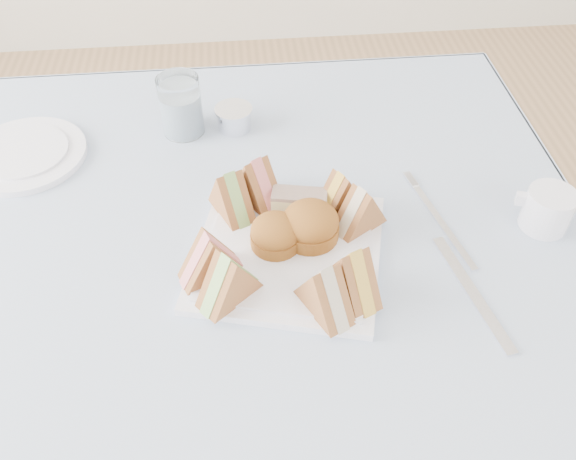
{
  "coord_description": "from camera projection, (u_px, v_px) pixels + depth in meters",
  "views": [
    {
      "loc": [
        0.0,
        -0.57,
        1.38
      ],
      "look_at": [
        0.06,
        0.0,
        0.8
      ],
      "focal_mm": 38.0,
      "sensor_mm": 36.0,
      "label": 1
    }
  ],
  "objects": [
    {
      "name": "table",
      "position": [
        256.0,
        395.0,
        1.11
      ],
      "size": [
        0.9,
        0.9,
        0.74
      ],
      "primitive_type": "cube",
      "color": "brown",
      "rests_on": "floor"
    },
    {
      "name": "tablecloth",
      "position": [
        246.0,
        260.0,
        0.85
      ],
      "size": [
        1.02,
        1.02,
        0.01
      ],
      "primitive_type": "cube",
      "color": "#9CB7D3",
      "rests_on": "table"
    },
    {
      "name": "serving_plate",
      "position": [
        288.0,
        252.0,
        0.85
      ],
      "size": [
        0.31,
        0.31,
        0.01
      ],
      "primitive_type": "cube",
      "rotation": [
        0.0,
        0.0,
        -0.26
      ],
      "color": "white",
      "rests_on": "tablecloth"
    },
    {
      "name": "sandwich_fl_a",
      "position": [
        210.0,
        255.0,
        0.78
      ],
      "size": [
        0.09,
        0.07,
        0.08
      ],
      "primitive_type": null,
      "rotation": [
        0.0,
        0.0,
        0.37
      ],
      "color": "#935736",
      "rests_on": "serving_plate"
    },
    {
      "name": "sandwich_fl_b",
      "position": [
        228.0,
        277.0,
        0.76
      ],
      "size": [
        0.09,
        0.09,
        0.08
      ],
      "primitive_type": null,
      "rotation": [
        0.0,
        0.0,
        0.69
      ],
      "color": "#935736",
      "rests_on": "serving_plate"
    },
    {
      "name": "sandwich_fr_a",
      "position": [
        353.0,
        272.0,
        0.76
      ],
      "size": [
        0.07,
        0.1,
        0.08
      ],
      "primitive_type": null,
      "rotation": [
        0.0,
        0.0,
        -1.16
      ],
      "color": "#935736",
      "rests_on": "serving_plate"
    },
    {
      "name": "sandwich_fr_b",
      "position": [
        325.0,
        289.0,
        0.74
      ],
      "size": [
        0.07,
        0.09,
        0.08
      ],
      "primitive_type": null,
      "rotation": [
        0.0,
        0.0,
        -1.09
      ],
      "color": "#935736",
      "rests_on": "serving_plate"
    },
    {
      "name": "sandwich_bl_a",
      "position": [
        231.0,
        193.0,
        0.87
      ],
      "size": [
        0.07,
        0.09,
        0.07
      ],
      "primitive_type": null,
      "rotation": [
        0.0,
        0.0,
        2.0
      ],
      "color": "#935736",
      "rests_on": "serving_plate"
    },
    {
      "name": "sandwich_bl_b",
      "position": [
        257.0,
        180.0,
        0.88
      ],
      "size": [
        0.08,
        0.1,
        0.08
      ],
      "primitive_type": null,
      "rotation": [
        0.0,
        0.0,
        2.15
      ],
      "color": "#935736",
      "rests_on": "serving_plate"
    },
    {
      "name": "sandwich_br_a",
      "position": [
        360.0,
        208.0,
        0.85
      ],
      "size": [
        0.09,
        0.08,
        0.07
      ],
      "primitive_type": null,
      "rotation": [
        0.0,
        0.0,
        -2.56
      ],
      "color": "#935736",
      "rests_on": "serving_plate"
    },
    {
      "name": "sandwich_br_b",
      "position": [
        340.0,
        192.0,
        0.87
      ],
      "size": [
        0.08,
        0.07,
        0.07
      ],
      "primitive_type": null,
      "rotation": [
        0.0,
        0.0,
        -2.6
      ],
      "color": "#935736",
      "rests_on": "serving_plate"
    },
    {
      "name": "scone_left",
      "position": [
        276.0,
        234.0,
        0.83
      ],
      "size": [
        0.08,
        0.08,
        0.05
      ],
      "primitive_type": "cylinder",
      "rotation": [
        0.0,
        0.0,
        -0.16
      ],
      "color": "brown",
      "rests_on": "serving_plate"
    },
    {
      "name": "scone_right",
      "position": [
        310.0,
        224.0,
        0.84
      ],
      "size": [
        0.1,
        0.1,
        0.05
      ],
      "primitive_type": "cylinder",
      "rotation": [
        0.0,
        0.0,
        0.21
      ],
      "color": "brown",
      "rests_on": "serving_plate"
    },
    {
      "name": "pastry_slice",
      "position": [
        299.0,
        202.0,
        0.88
      ],
      "size": [
        0.08,
        0.05,
        0.04
      ],
      "primitive_type": "cube",
      "rotation": [
        0.0,
        0.0,
        -0.2
      ],
      "color": "beige",
      "rests_on": "serving_plate"
    },
    {
      "name": "side_plate",
      "position": [
        25.0,
        155.0,
        1.0
      ],
      "size": [
        0.23,
        0.23,
        0.01
      ],
      "primitive_type": "cylinder",
      "rotation": [
        0.0,
        0.0,
        0.19
      ],
      "color": "white",
      "rests_on": "tablecloth"
    },
    {
      "name": "water_glass",
      "position": [
        181.0,
        106.0,
        1.02
      ],
      "size": [
        0.07,
        0.07,
        0.1
      ],
      "primitive_type": "cylinder",
      "rotation": [
        0.0,
        0.0,
        0.0
      ],
      "color": "white",
      "rests_on": "tablecloth"
    },
    {
      "name": "tea_strainer",
      "position": [
        234.0,
        119.0,
        1.05
      ],
      "size": [
        0.08,
        0.08,
        0.04
      ],
      "primitive_type": "cylinder",
      "rotation": [
        0.0,
        0.0,
        -0.35
      ],
      "color": "white",
      "rests_on": "tablecloth"
    },
    {
      "name": "knife",
      "position": [
        472.0,
        292.0,
        0.8
      ],
      "size": [
        0.05,
        0.2,
        0.0
      ],
      "primitive_type": "cube",
      "rotation": [
        0.0,
        0.0,
        0.19
      ],
      "color": "white",
      "rests_on": "tablecloth"
    },
    {
      "name": "fork",
      "position": [
        443.0,
        226.0,
        0.89
      ],
      "size": [
        0.05,
        0.18,
        0.0
      ],
      "primitive_type": "cube",
      "rotation": [
        0.0,
        0.0,
        0.22
      ],
      "color": "white",
      "rests_on": "tablecloth"
    },
    {
      "name": "creamer_jug",
      "position": [
        548.0,
        210.0,
        0.87
      ],
      "size": [
        0.09,
        0.09,
        0.06
      ],
      "primitive_type": "cylinder",
      "rotation": [
        0.0,
        0.0,
        -0.35
      ],
      "color": "white",
      "rests_on": "tablecloth"
    }
  ]
}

